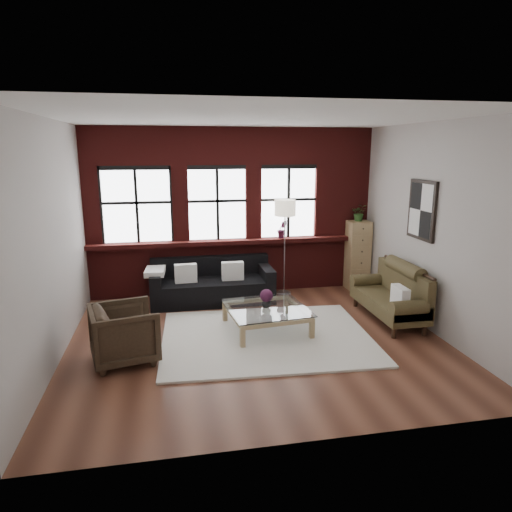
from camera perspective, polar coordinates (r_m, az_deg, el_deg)
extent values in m
plane|color=#542C1F|center=(6.96, 0.12, -10.42)|extent=(5.50, 5.50, 0.00)
plane|color=white|center=(6.39, 0.14, 16.89)|extent=(5.50, 5.50, 0.00)
plane|color=#B0ABA4|center=(8.92, -2.94, 5.53)|extent=(5.50, 0.00, 5.50)
plane|color=#B0ABA4|center=(4.13, 6.77, -3.64)|extent=(5.50, 0.00, 5.50)
plane|color=#B0ABA4|center=(6.55, -24.20, 1.58)|extent=(0.00, 5.00, 5.00)
plane|color=#B0ABA4|center=(7.51, 21.24, 3.19)|extent=(0.00, 5.00, 5.00)
cube|color=#581614|center=(8.87, -2.77, 1.82)|extent=(5.50, 0.30, 0.08)
cube|color=silver|center=(7.01, 1.31, -10.09)|extent=(3.23, 2.60, 0.03)
cube|color=white|center=(8.36, -8.77, -2.15)|extent=(0.41, 0.16, 0.34)
cube|color=white|center=(8.43, -2.93, -1.88)|extent=(0.40, 0.14, 0.34)
cube|color=white|center=(7.38, 17.56, -4.94)|extent=(0.15, 0.38, 0.34)
imported|color=black|center=(6.43, -16.12, -9.29)|extent=(1.02, 1.00, 0.77)
imported|color=#B2B2B2|center=(7.12, 1.31, -5.85)|extent=(0.19, 0.19, 0.15)
sphere|color=#481836|center=(7.08, 1.31, -4.96)|extent=(0.20, 0.20, 0.20)
cube|color=#A48759|center=(9.49, 12.52, 0.14)|extent=(0.43, 0.43, 1.39)
imported|color=#2D5923|center=(9.34, 12.79, 5.31)|extent=(0.37, 0.35, 0.34)
imported|color=#481836|center=(8.98, 3.29, 3.36)|extent=(0.20, 0.16, 0.35)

